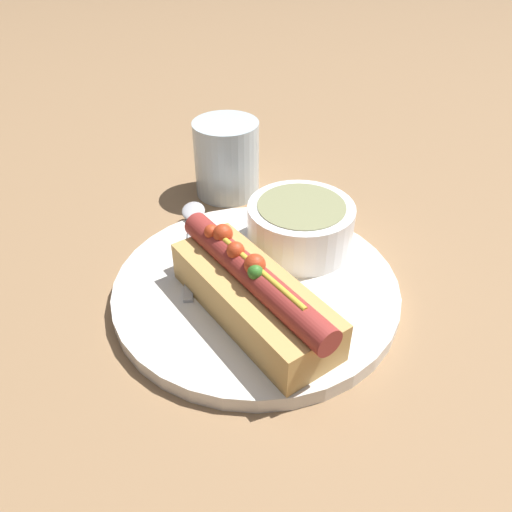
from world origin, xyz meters
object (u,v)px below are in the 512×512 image
spoon (193,225)px  drinking_glass (227,159)px  hot_dog (253,292)px  soup_bowl (300,225)px

spoon → drinking_glass: drinking_glass is taller
hot_dog → soup_bowl: 0.11m
soup_bowl → hot_dog: bearing=-81.9°
hot_dog → soup_bowl: hot_dog is taller
hot_dog → drinking_glass: 0.24m
drinking_glass → soup_bowl: bearing=-26.5°
soup_bowl → spoon: bearing=-162.6°
hot_dog → spoon: 0.15m
soup_bowl → spoon: (-0.11, -0.04, -0.02)m
spoon → hot_dog: bearing=-157.6°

